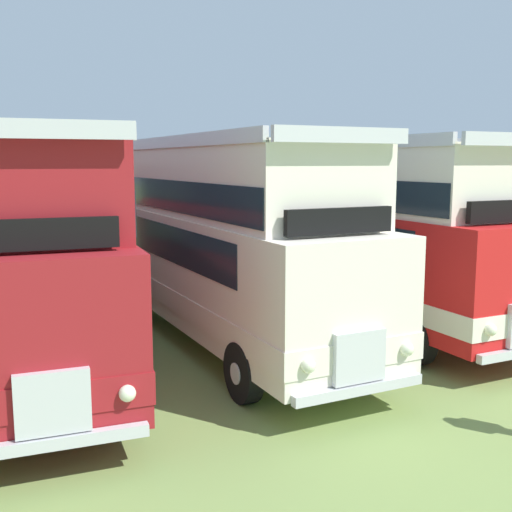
# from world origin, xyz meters

# --- Properties ---
(bus_sixth_in_row) EXTENTS (3.17, 11.11, 4.52)m
(bus_sixth_in_row) POSITION_xyz_m (5.89, 0.48, 2.36)
(bus_sixth_in_row) COLOR maroon
(bus_sixth_in_row) RESTS_ON ground
(bus_seventh_in_row) EXTENTS (2.87, 9.96, 4.52)m
(bus_seventh_in_row) POSITION_xyz_m (9.81, -0.09, 2.36)
(bus_seventh_in_row) COLOR silver
(bus_seventh_in_row) RESTS_ON ground
(bus_eighth_in_row) EXTENTS (2.73, 9.85, 4.52)m
(bus_eighth_in_row) POSITION_xyz_m (13.73, 0.23, 2.35)
(bus_eighth_in_row) COLOR red
(bus_eighth_in_row) RESTS_ON ground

